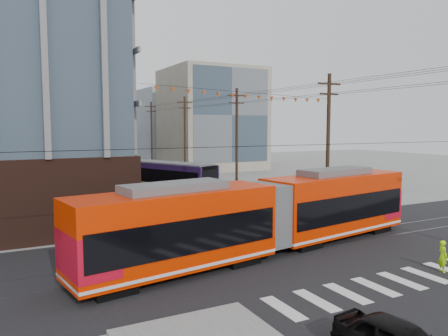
# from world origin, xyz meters

# --- Properties ---
(ground) EXTENTS (160.00, 160.00, 0.00)m
(ground) POSITION_xyz_m (0.00, 0.00, 0.00)
(ground) COLOR slate
(bg_bldg_ne_near) EXTENTS (14.00, 14.00, 16.00)m
(bg_bldg_ne_near) POSITION_xyz_m (16.00, 48.00, 8.00)
(bg_bldg_ne_near) COLOR gray
(bg_bldg_ne_near) RESTS_ON ground
(bg_bldg_nw_far) EXTENTS (16.00, 18.00, 20.00)m
(bg_bldg_nw_far) POSITION_xyz_m (-14.00, 72.00, 10.00)
(bg_bldg_nw_far) COLOR gray
(bg_bldg_nw_far) RESTS_ON ground
(bg_bldg_ne_far) EXTENTS (16.00, 16.00, 14.00)m
(bg_bldg_ne_far) POSITION_xyz_m (18.00, 68.00, 7.00)
(bg_bldg_ne_far) COLOR #8C99A5
(bg_bldg_ne_far) RESTS_ON ground
(utility_pole_far) EXTENTS (0.30, 0.30, 11.00)m
(utility_pole_far) POSITION_xyz_m (8.50, 56.00, 5.50)
(utility_pole_far) COLOR black
(utility_pole_far) RESTS_ON ground
(streetcar) EXTENTS (21.56, 6.38, 4.11)m
(streetcar) POSITION_xyz_m (-2.19, 3.48, 2.06)
(streetcar) COLOR red
(streetcar) RESTS_ON ground
(city_bus) EXTENTS (7.46, 12.24, 3.47)m
(city_bus) POSITION_xyz_m (-0.51, 24.83, 1.73)
(city_bus) COLOR #2A1647
(city_bus) RESTS_ON ground
(parked_car_silver) EXTENTS (2.80, 4.31, 1.34)m
(parked_car_silver) POSITION_xyz_m (-5.10, 15.10, 0.67)
(parked_car_silver) COLOR gray
(parked_car_silver) RESTS_ON ground
(parked_car_white) EXTENTS (2.06, 4.44, 1.25)m
(parked_car_white) POSITION_xyz_m (-5.51, 17.45, 0.63)
(parked_car_white) COLOR #BDBDBD
(parked_car_white) RESTS_ON ground
(parked_car_grey) EXTENTS (3.72, 4.99, 1.26)m
(parked_car_grey) POSITION_xyz_m (-5.84, 22.81, 0.63)
(parked_car_grey) COLOR #4E535A
(parked_car_grey) RESTS_ON ground
(pedestrian) EXTENTS (0.55, 0.65, 1.52)m
(pedestrian) POSITION_xyz_m (3.52, -3.02, 0.76)
(pedestrian) COLOR #A2FC0C
(pedestrian) RESTS_ON ground
(jersey_barrier) EXTENTS (1.80, 4.47, 0.87)m
(jersey_barrier) POSITION_xyz_m (8.30, 12.39, 0.44)
(jersey_barrier) COLOR gray
(jersey_barrier) RESTS_ON ground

